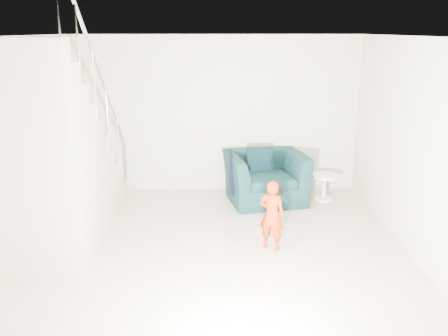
{
  "coord_description": "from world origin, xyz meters",
  "views": [
    {
      "loc": [
        0.02,
        -5.37,
        2.78
      ],
      "look_at": [
        0.15,
        1.2,
        0.85
      ],
      "focal_mm": 38.0,
      "sensor_mm": 36.0,
      "label": 1
    }
  ],
  "objects": [
    {
      "name": "right_wall",
      "position": [
        2.5,
        0.0,
        1.35
      ],
      "size": [
        0.0,
        5.5,
        5.5
      ],
      "primitive_type": "plane",
      "rotation": [
        1.57,
        0.0,
        -1.57
      ],
      "color": "#BFB39B",
      "rests_on": "floor"
    },
    {
      "name": "toddler",
      "position": [
        0.75,
        0.34,
        0.47
      ],
      "size": [
        0.4,
        0.34,
        0.93
      ],
      "primitive_type": "imported",
      "rotation": [
        0.0,
        0.0,
        2.73
      ],
      "color": "#A81505",
      "rests_on": "floor"
    },
    {
      "name": "phone",
      "position": [
        0.87,
        0.28,
        0.81
      ],
      "size": [
        0.04,
        0.05,
        0.1
      ],
      "primitive_type": "cube",
      "rotation": [
        0.0,
        0.0,
        0.36
      ],
      "color": "black",
      "rests_on": "toddler"
    },
    {
      "name": "cushion",
      "position": [
        0.79,
        2.39,
        0.65
      ],
      "size": [
        0.45,
        0.22,
        0.45
      ],
      "primitive_type": "cube",
      "rotation": [
        0.21,
        0.0,
        0.0
      ],
      "color": "black",
      "rests_on": "armchair"
    },
    {
      "name": "front_wall",
      "position": [
        0.0,
        -2.75,
        1.35
      ],
      "size": [
        5.0,
        0.0,
        5.0
      ],
      "primitive_type": "plane",
      "rotation": [
        -1.57,
        0.0,
        0.0
      ],
      "color": "#BFB39B",
      "rests_on": "floor"
    },
    {
      "name": "throw",
      "position": [
        0.28,
        2.11,
        0.51
      ],
      "size": [
        0.05,
        0.55,
        0.61
      ],
      "primitive_type": "cube",
      "color": "black",
      "rests_on": "armchair"
    },
    {
      "name": "staircase",
      "position": [
        -2.0,
        0.55,
        0.95
      ],
      "size": [
        1.02,
        3.03,
        3.62
      ],
      "color": "#ADA089",
      "rests_on": "floor"
    },
    {
      "name": "floor",
      "position": [
        0.0,
        0.0,
        0.0
      ],
      "size": [
        5.5,
        5.5,
        0.0
      ],
      "primitive_type": "plane",
      "color": "tan",
      "rests_on": "ground"
    },
    {
      "name": "back_wall",
      "position": [
        0.0,
        2.75,
        1.35
      ],
      "size": [
        5.0,
        0.0,
        5.0
      ],
      "primitive_type": "plane",
      "rotation": [
        1.57,
        0.0,
        0.0
      ],
      "color": "#BFB39B",
      "rests_on": "floor"
    },
    {
      "name": "side_table",
      "position": [
        1.86,
        2.17,
        0.3
      ],
      "size": [
        0.44,
        0.44,
        0.44
      ],
      "color": "white",
      "rests_on": "floor"
    },
    {
      "name": "armchair",
      "position": [
        0.86,
        2.15,
        0.41
      ],
      "size": [
        1.44,
        1.32,
        0.81
      ],
      "primitive_type": "imported",
      "rotation": [
        0.0,
        0.0,
        0.2
      ],
      "color": "black",
      "rests_on": "floor"
    },
    {
      "name": "ceiling",
      "position": [
        0.0,
        0.0,
        2.7
      ],
      "size": [
        5.5,
        5.5,
        0.0
      ],
      "primitive_type": "plane",
      "rotation": [
        3.14,
        0.0,
        0.0
      ],
      "color": "silver",
      "rests_on": "back_wall"
    }
  ]
}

